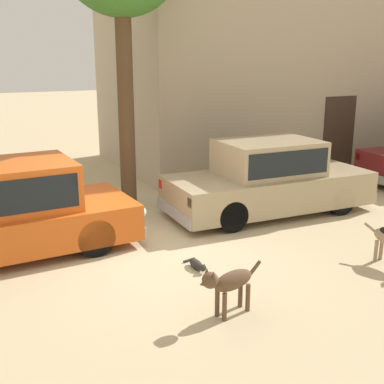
{
  "coord_description": "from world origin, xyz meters",
  "views": [
    {
      "loc": [
        -2.88,
        -7.21,
        3.18
      ],
      "look_at": [
        0.78,
        0.2,
        0.9
      ],
      "focal_mm": 46.42,
      "sensor_mm": 36.0,
      "label": 1
    }
  ],
  "objects_px": {
    "stray_dog_spotted": "(228,282)",
    "parked_sedan_nearest": "(0,208)",
    "parked_sedan_second": "(269,177)",
    "stray_cat": "(197,264)"
  },
  "relations": [
    {
      "from": "stray_dog_spotted",
      "to": "stray_cat",
      "type": "height_order",
      "value": "stray_dog_spotted"
    },
    {
      "from": "parked_sedan_second",
      "to": "stray_dog_spotted",
      "type": "bearing_deg",
      "value": -129.03
    },
    {
      "from": "parked_sedan_nearest",
      "to": "parked_sedan_second",
      "type": "height_order",
      "value": "parked_sedan_second"
    },
    {
      "from": "parked_sedan_nearest",
      "to": "stray_cat",
      "type": "distance_m",
      "value": 3.33
    },
    {
      "from": "stray_dog_spotted",
      "to": "stray_cat",
      "type": "distance_m",
      "value": 1.52
    },
    {
      "from": "parked_sedan_second",
      "to": "stray_dog_spotted",
      "type": "relative_size",
      "value": 4.39
    },
    {
      "from": "parked_sedan_second",
      "to": "stray_dog_spotted",
      "type": "xyz_separation_m",
      "value": [
        -2.93,
        -3.37,
        -0.29
      ]
    },
    {
      "from": "parked_sedan_nearest",
      "to": "parked_sedan_second",
      "type": "bearing_deg",
      "value": -3.06
    },
    {
      "from": "parked_sedan_nearest",
      "to": "parked_sedan_second",
      "type": "relative_size",
      "value": 0.98
    },
    {
      "from": "stray_dog_spotted",
      "to": "parked_sedan_nearest",
      "type": "bearing_deg",
      "value": -67.75
    }
  ]
}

